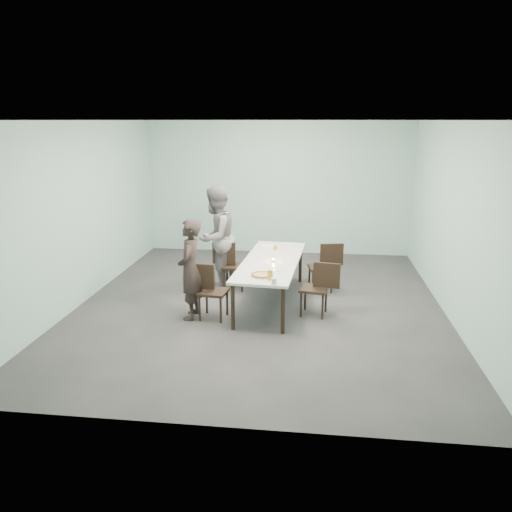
# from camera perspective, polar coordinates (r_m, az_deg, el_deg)

# --- Properties ---
(ground) EXTENTS (7.00, 7.00, 0.00)m
(ground) POSITION_cam_1_polar(r_m,az_deg,el_deg) (8.44, 0.46, -5.55)
(ground) COLOR #333335
(ground) RESTS_ON ground
(room_shell) EXTENTS (6.02, 7.02, 3.01)m
(room_shell) POSITION_cam_1_polar(r_m,az_deg,el_deg) (7.95, 0.49, 8.22)
(room_shell) COLOR #A5CFCC
(room_shell) RESTS_ON ground
(table) EXTENTS (1.08, 2.66, 0.75)m
(table) POSITION_cam_1_polar(r_m,az_deg,el_deg) (8.31, 1.74, -0.85)
(table) COLOR white
(table) RESTS_ON ground
(chair_near_left) EXTENTS (0.63, 0.47, 0.87)m
(chair_near_left) POSITION_cam_1_polar(r_m,az_deg,el_deg) (7.77, -5.48, -3.57)
(chair_near_left) COLOR black
(chair_near_left) RESTS_ON ground
(chair_far_left) EXTENTS (0.61, 0.43, 0.87)m
(chair_far_left) POSITION_cam_1_polar(r_m,az_deg,el_deg) (9.08, -2.99, -0.72)
(chair_far_left) COLOR black
(chair_far_left) RESTS_ON ground
(chair_near_right) EXTENTS (0.64, 0.48, 0.87)m
(chair_near_right) POSITION_cam_1_polar(r_m,az_deg,el_deg) (7.90, 7.24, -3.30)
(chair_near_right) COLOR black
(chair_near_right) RESTS_ON ground
(chair_far_right) EXTENTS (0.64, 0.49, 0.87)m
(chair_far_right) POSITION_cam_1_polar(r_m,az_deg,el_deg) (9.06, 7.92, -0.88)
(chair_far_right) COLOR black
(chair_far_right) RESTS_ON ground
(diner_near) EXTENTS (0.40, 0.59, 1.57)m
(diner_near) POSITION_cam_1_polar(r_m,az_deg,el_deg) (7.72, -7.53, -1.53)
(diner_near) COLOR black
(diner_near) RESTS_ON ground
(diner_far) EXTENTS (0.99, 1.10, 1.87)m
(diner_far) POSITION_cam_1_polar(r_m,az_deg,el_deg) (9.12, -4.62, 2.12)
(diner_far) COLOR slate
(diner_far) RESTS_ON ground
(pizza) EXTENTS (0.34, 0.34, 0.04)m
(pizza) POSITION_cam_1_polar(r_m,az_deg,el_deg) (7.44, 0.66, -2.19)
(pizza) COLOR white
(pizza) RESTS_ON table
(side_plate) EXTENTS (0.18, 0.18, 0.01)m
(side_plate) POSITION_cam_1_polar(r_m,az_deg,el_deg) (7.73, 2.19, -1.63)
(side_plate) COLOR white
(side_plate) RESTS_ON table
(beer_glass) EXTENTS (0.08, 0.08, 0.15)m
(beer_glass) POSITION_cam_1_polar(r_m,az_deg,el_deg) (7.25, 1.62, -2.20)
(beer_glass) COLOR #BD8D29
(beer_glass) RESTS_ON table
(water_tumbler) EXTENTS (0.08, 0.08, 0.09)m
(water_tumbler) POSITION_cam_1_polar(r_m,az_deg,el_deg) (7.08, 2.07, -2.90)
(water_tumbler) COLOR silver
(water_tumbler) RESTS_ON table
(tealight) EXTENTS (0.06, 0.06, 0.05)m
(tealight) POSITION_cam_1_polar(r_m,az_deg,el_deg) (8.20, 2.01, -0.52)
(tealight) COLOR silver
(tealight) RESTS_ON table
(amber_tumbler) EXTENTS (0.07, 0.07, 0.08)m
(amber_tumbler) POSITION_cam_1_polar(r_m,az_deg,el_deg) (8.96, 2.22, 0.98)
(amber_tumbler) COLOR #BD8D29
(amber_tumbler) RESTS_ON table
(menu) EXTENTS (0.31, 0.24, 0.01)m
(menu) POSITION_cam_1_polar(r_m,az_deg,el_deg) (9.24, 1.34, 1.20)
(menu) COLOR silver
(menu) RESTS_ON table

